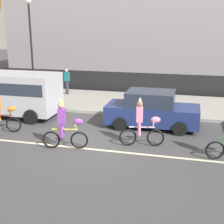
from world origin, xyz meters
name	(u,v)px	position (x,y,z in m)	size (l,w,h in m)	color
ground_plane	(88,144)	(0.00, 0.00, 0.00)	(80.00, 80.00, 0.00)	#424244
road_centre_line	(84,148)	(0.00, -0.50, 0.00)	(36.00, 0.14, 0.01)	beige
sidewalk_curb	(124,102)	(0.00, 6.50, 0.07)	(60.00, 5.00, 0.15)	#9E9B93
fence_line	(133,83)	(0.00, 9.40, 0.70)	(40.00, 0.08, 1.40)	black
building_backdrop	(172,35)	(1.81, 18.00, 3.58)	(28.00, 8.00, 7.16)	#99939E
parade_cyclist_orange	(1,113)	(-4.03, 0.37, 0.84)	(1.69, 0.58, 1.92)	black
parade_cyclist_purple	(65,127)	(-0.67, -0.65, 0.84)	(1.70, 0.55, 1.92)	black
parade_cyclist_pink	(142,125)	(2.05, 0.31, 0.84)	(1.70, 0.55, 1.92)	black
parked_van_silver	(10,91)	(-4.98, 2.70, 1.28)	(5.00, 2.22, 2.18)	silver
parked_car_navy	(152,110)	(2.10, 2.69, 0.78)	(4.10, 1.92, 1.64)	navy
street_lamp_post	(30,32)	(-6.05, 7.13, 3.99)	(0.36, 0.36, 5.86)	black
pedestrian_onlooker	(67,81)	(-3.93, 7.49, 1.01)	(0.32, 0.20, 1.62)	#33333D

